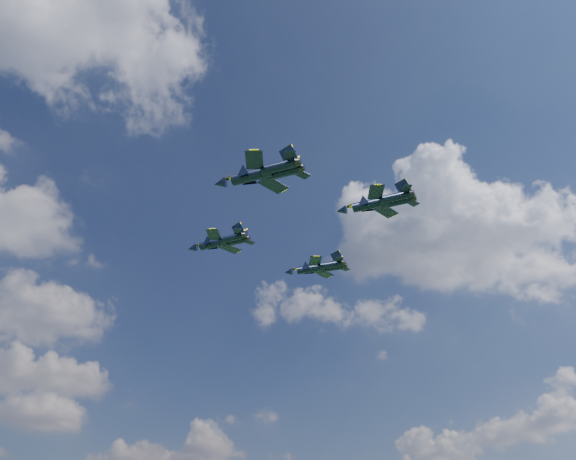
{
  "coord_description": "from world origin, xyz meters",
  "views": [
    {
      "loc": [
        -50.41,
        -79.69,
        3.59
      ],
      "look_at": [
        -0.53,
        -2.67,
        55.65
      ],
      "focal_mm": 35.0,
      "sensor_mm": 36.0,
      "label": 1
    }
  ],
  "objects_px": {
    "jet_lead": "(212,244)",
    "jet_left": "(249,176)",
    "jet_right": "(309,269)",
    "jet_slot": "(368,204)"
  },
  "relations": [
    {
      "from": "jet_lead",
      "to": "jet_left",
      "type": "bearing_deg",
      "value": -133.22
    },
    {
      "from": "jet_right",
      "to": "jet_lead",
      "type": "bearing_deg",
      "value": 138.2
    },
    {
      "from": "jet_lead",
      "to": "jet_right",
      "type": "distance_m",
      "value": 22.23
    },
    {
      "from": "jet_lead",
      "to": "jet_slot",
      "type": "xyz_separation_m",
      "value": [
        18.16,
        -25.83,
        1.64
      ]
    },
    {
      "from": "jet_lead",
      "to": "jet_right",
      "type": "height_order",
      "value": "jet_lead"
    },
    {
      "from": "jet_left",
      "to": "jet_slot",
      "type": "xyz_separation_m",
      "value": [
        22.29,
        -3.78,
        0.04
      ]
    },
    {
      "from": "jet_lead",
      "to": "jet_right",
      "type": "relative_size",
      "value": 1.02
    },
    {
      "from": "jet_slot",
      "to": "jet_lead",
      "type": "bearing_deg",
      "value": 91.3
    },
    {
      "from": "jet_lead",
      "to": "jet_slot",
      "type": "height_order",
      "value": "jet_slot"
    },
    {
      "from": "jet_right",
      "to": "jet_slot",
      "type": "bearing_deg",
      "value": -137.1
    }
  ]
}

